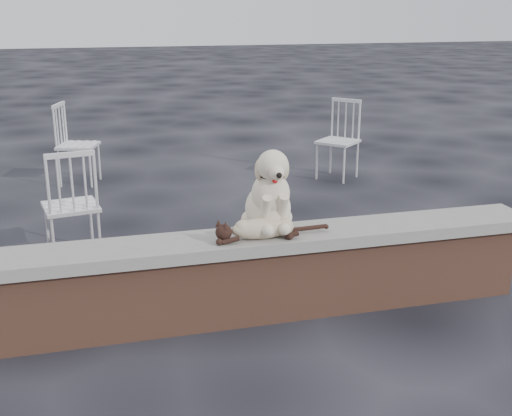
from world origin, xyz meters
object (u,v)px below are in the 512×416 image
object	(u,v)px
dog	(268,188)
cat	(262,227)
chair_c	(71,204)
chair_d	(338,140)
chair_e	(78,144)

from	to	relation	value
dog	cat	size ratio (longest dim) A/B	0.64
chair_c	chair_d	xyz separation A→B (m)	(3.07, 1.87, 0.00)
chair_e	dog	bearing A→B (deg)	-144.36
cat	chair_c	world-z (taller)	chair_c
chair_e	chair_c	bearing A→B (deg)	-163.97
cat	chair_c	bearing A→B (deg)	131.59
dog	chair_e	size ratio (longest dim) A/B	0.61
cat	chair_c	xyz separation A→B (m)	(-1.21, 1.45, -0.19)
cat	chair_d	bearing A→B (deg)	62.67
dog	chair_c	distance (m)	1.87
chair_c	chair_e	xyz separation A→B (m)	(0.07, 2.44, 0.00)
dog	chair_c	size ratio (longest dim) A/B	0.61
dog	chair_c	bearing A→B (deg)	136.52
dog	chair_e	xyz separation A→B (m)	(-1.22, 3.74, -0.40)
chair_c	chair_d	world-z (taller)	same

